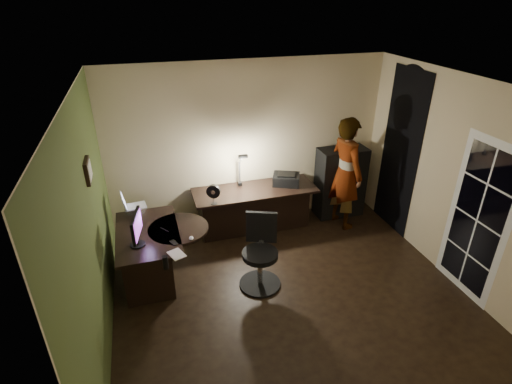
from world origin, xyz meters
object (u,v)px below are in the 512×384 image
object	(u,v)px
desk_left	(151,256)
office_chair	(260,254)
cabinet	(340,182)
desk_right	(255,210)
monitor	(136,234)
person	(346,173)

from	to	relation	value
desk_left	office_chair	bearing A→B (deg)	-22.31
desk_left	cabinet	size ratio (longest dim) A/B	1.07
desk_left	desk_right	bearing A→B (deg)	25.38
desk_left	monitor	distance (m)	0.61
monitor	cabinet	bearing A→B (deg)	30.27
office_chair	cabinet	bearing A→B (deg)	59.32
cabinet	office_chair	bearing A→B (deg)	-142.33
desk_left	office_chair	world-z (taller)	office_chair
person	desk_right	bearing A→B (deg)	68.87
desk_right	monitor	world-z (taller)	monitor
cabinet	person	bearing A→B (deg)	-107.84
cabinet	person	world-z (taller)	person
office_chair	person	size ratio (longest dim) A/B	0.54
desk_left	cabinet	xyz separation A→B (m)	(3.28, 0.94, 0.24)
desk_left	monitor	xyz separation A→B (m)	(-0.13, -0.27, 0.53)
desk_left	desk_right	distance (m)	1.90
desk_left	desk_right	size ratio (longest dim) A/B	0.66
office_chair	desk_right	bearing A→B (deg)	97.96
cabinet	person	xyz separation A→B (m)	(-0.10, -0.33, 0.32)
cabinet	office_chair	world-z (taller)	cabinet
desk_left	cabinet	world-z (taller)	cabinet
desk_right	person	world-z (taller)	person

